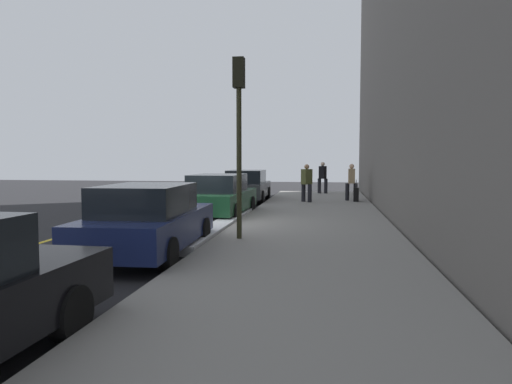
% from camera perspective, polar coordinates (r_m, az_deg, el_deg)
% --- Properties ---
extents(ground_plane, '(56.00, 56.00, 0.00)m').
position_cam_1_polar(ground_plane, '(14.64, -6.30, -4.08)').
color(ground_plane, black).
extents(sidewalk, '(28.00, 4.60, 0.15)m').
position_cam_1_polar(sidewalk, '(14.16, 6.76, -4.05)').
color(sidewalk, gray).
rests_on(sidewalk, ground).
extents(lane_stripe_centre, '(28.00, 0.14, 0.01)m').
position_cam_1_polar(lane_stripe_centre, '(15.75, -17.65, -3.65)').
color(lane_stripe_centre, gold).
rests_on(lane_stripe_centre, ground).
extents(snow_bank_curb, '(8.10, 0.56, 0.22)m').
position_cam_1_polar(snow_bank_curb, '(14.03, -3.99, -3.96)').
color(snow_bank_curb, white).
rests_on(snow_bank_curb, ground).
extents(parked_car_navy, '(4.60, 2.02, 1.51)m').
position_cam_1_polar(parked_car_navy, '(10.31, -12.71, -3.30)').
color(parked_car_navy, black).
rests_on(parked_car_navy, ground).
extents(parked_car_green, '(4.54, 2.00, 1.51)m').
position_cam_1_polar(parked_car_green, '(16.63, -4.41, -0.47)').
color(parked_car_green, black).
rests_on(parked_car_green, ground).
extents(parked_car_charcoal, '(4.46, 1.96, 1.51)m').
position_cam_1_polar(parked_car_charcoal, '(22.57, -1.10, 0.72)').
color(parked_car_charcoal, black).
rests_on(parked_car_charcoal, ground).
extents(pedestrian_black_coat, '(0.54, 0.54, 1.72)m').
position_cam_1_polar(pedestrian_black_coat, '(26.47, 7.96, 1.83)').
color(pedestrian_black_coat, black).
rests_on(pedestrian_black_coat, sidewalk).
extents(pedestrian_tan_coat, '(0.45, 0.55, 1.66)m').
position_cam_1_polar(pedestrian_tan_coat, '(22.13, 11.33, 1.30)').
color(pedestrian_tan_coat, black).
rests_on(pedestrian_tan_coat, sidewalk).
extents(pedestrian_olive_coat, '(0.53, 0.50, 1.66)m').
position_cam_1_polar(pedestrian_olive_coat, '(21.09, 6.06, 1.22)').
color(pedestrian_olive_coat, black).
rests_on(pedestrian_olive_coat, sidewalk).
extents(traffic_light_pole, '(0.35, 0.26, 4.25)m').
position_cam_1_polar(traffic_light_pole, '(11.36, -2.04, 8.95)').
color(traffic_light_pole, '#2D2D19').
rests_on(traffic_light_pole, sidewalk).
extents(rolling_suitcase, '(0.34, 0.22, 0.97)m').
position_cam_1_polar(rolling_suitcase, '(21.63, 11.85, -0.30)').
color(rolling_suitcase, black).
rests_on(rolling_suitcase, sidewalk).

